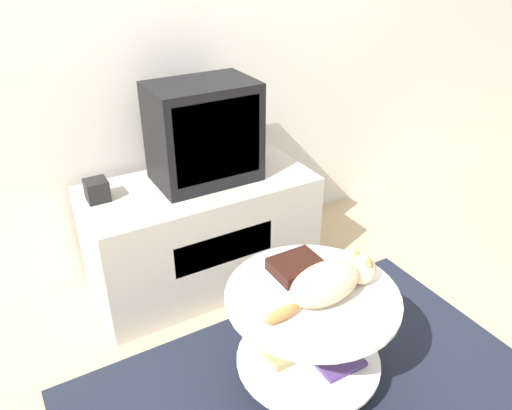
% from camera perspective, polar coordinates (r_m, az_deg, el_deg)
% --- Properties ---
extents(ground_plane, '(12.00, 12.00, 0.00)m').
position_cam_1_polar(ground_plane, '(2.27, 5.79, -20.83)').
color(ground_plane, tan).
extents(wall_back, '(8.00, 0.05, 2.60)m').
position_cam_1_polar(wall_back, '(2.66, -10.21, 19.45)').
color(wall_back, silver).
rests_on(wall_back, ground_plane).
extents(rug, '(1.94, 1.13, 0.02)m').
position_cam_1_polar(rug, '(2.26, 5.81, -20.66)').
color(rug, '#1E2333').
rests_on(rug, ground_plane).
extents(tv_stand, '(1.17, 0.56, 0.60)m').
position_cam_1_polar(tv_stand, '(2.69, -6.22, -3.16)').
color(tv_stand, beige).
rests_on(tv_stand, ground_plane).
extents(tv, '(0.51, 0.34, 0.50)m').
position_cam_1_polar(tv, '(2.49, -6.00, 8.22)').
color(tv, black).
rests_on(tv, tv_stand).
extents(speaker, '(0.10, 0.10, 0.10)m').
position_cam_1_polar(speaker, '(2.46, -17.72, 1.62)').
color(speaker, black).
rests_on(speaker, tv_stand).
extents(coffee_table, '(0.68, 0.68, 0.48)m').
position_cam_1_polar(coffee_table, '(2.07, 6.15, -13.86)').
color(coffee_table, '#B2B2B7').
rests_on(coffee_table, rug).
extents(dvd_box, '(0.20, 0.17, 0.05)m').
position_cam_1_polar(dvd_box, '(2.04, 4.68, -7.04)').
color(dvd_box, black).
rests_on(dvd_box, coffee_table).
extents(cat, '(0.53, 0.20, 0.15)m').
position_cam_1_polar(cat, '(1.90, 8.55, -8.67)').
color(cat, beige).
rests_on(cat, coffee_table).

